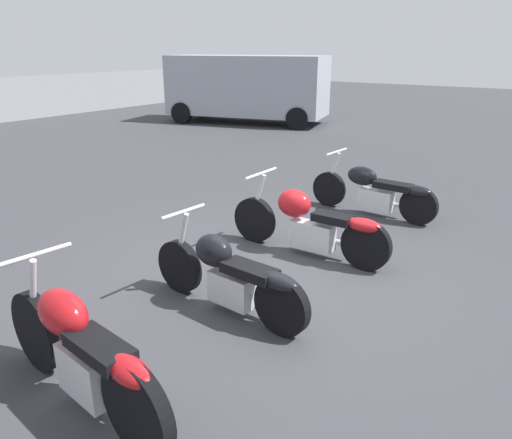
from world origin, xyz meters
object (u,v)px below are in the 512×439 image
Objects in this scene: motorcycle_slot_0 at (81,353)px; motorcycle_slot_2 at (310,224)px; motorcycle_slot_1 at (230,276)px; parked_van at (247,86)px; motorcycle_slot_3 at (375,191)px.

motorcycle_slot_0 is 3.40m from motorcycle_slot_2.
motorcycle_slot_0 is at bearing -179.36° from motorcycle_slot_2.
motorcycle_slot_2 reaches higher than motorcycle_slot_1.
parked_van is at bearing 38.28° from motorcycle_slot_0.
motorcycle_slot_1 is 1.71m from motorcycle_slot_2.
motorcycle_slot_3 is 10.15m from parked_van.
motorcycle_slot_3 is at bearing -1.95° from motorcycle_slot_2.
motorcycle_slot_0 is 14.32m from parked_van.
parked_van is at bearing 50.34° from motorcycle_slot_3.
motorcycle_slot_0 is at bearing -163.62° from parked_van.
motorcycle_slot_3 is at bearing -147.59° from parked_van.
motorcycle_slot_2 is (3.40, 0.04, -0.04)m from motorcycle_slot_0.
motorcycle_slot_1 is 0.88× the size of motorcycle_slot_2.
motorcycle_slot_2 is at bearing 7.84° from motorcycle_slot_0.
motorcycle_slot_3 is at bearing 4.32° from motorcycle_slot_1.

